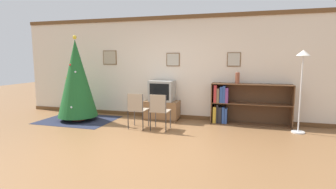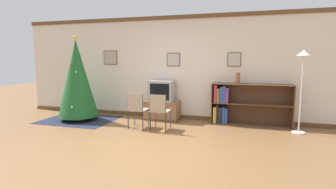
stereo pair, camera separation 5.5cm
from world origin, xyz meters
name	(u,v)px [view 1 (the left image)]	position (x,y,z in m)	size (l,w,h in m)	color
ground_plane	(133,147)	(0.00, 0.00, 0.00)	(24.00, 24.00, 0.00)	brown
wall_back	(171,68)	(0.00, 2.54, 1.35)	(8.88, 0.11, 2.70)	silver
area_rug	(79,120)	(-2.23, 1.56, 0.00)	(1.84, 1.44, 0.01)	#23283D
christmas_tree	(77,79)	(-2.23, 1.56, 1.09)	(1.00, 1.00, 2.17)	maroon
tv_console	(162,110)	(-0.15, 2.23, 0.25)	(0.88, 0.48, 0.50)	brown
television	(162,91)	(-0.15, 2.23, 0.76)	(0.62, 0.47, 0.53)	#9E9E99
folding_chair_left	(137,108)	(-0.42, 1.19, 0.47)	(0.40, 0.40, 0.82)	tan
folding_chair_right	(159,110)	(0.12, 1.19, 0.47)	(0.40, 0.40, 0.82)	tan
bookshelf	(237,104)	(1.74, 2.31, 0.48)	(1.86, 0.36, 1.00)	brown
vase	(237,78)	(1.74, 2.25, 1.14)	(0.10, 0.10, 0.27)	brown
standing_lamp	(302,70)	(3.06, 1.88, 1.36)	(0.28, 0.28, 1.77)	silver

